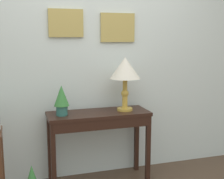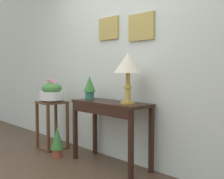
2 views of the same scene
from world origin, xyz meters
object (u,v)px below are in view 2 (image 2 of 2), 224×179
object	(u,v)px
potted_plant_on_console	(90,86)
potted_plant_floor	(57,141)
pedestal_stand_left	(52,125)
planter_bowl_wide	(52,92)
table_lamp	(128,66)
console_table	(109,112)

from	to	relation	value
potted_plant_on_console	potted_plant_floor	bearing A→B (deg)	-139.14
pedestal_stand_left	planter_bowl_wide	distance (m)	0.48
table_lamp	potted_plant_floor	world-z (taller)	table_lamp
table_lamp	potted_plant_floor	xyz separation A→B (m)	(-0.99, -0.30, -0.97)
potted_plant_floor	planter_bowl_wide	bearing A→B (deg)	157.22
console_table	table_lamp	bearing A→B (deg)	4.41
potted_plant_on_console	table_lamp	bearing A→B (deg)	1.33
potted_plant_on_console	pedestal_stand_left	size ratio (longest dim) A/B	0.44
planter_bowl_wide	potted_plant_on_console	bearing A→B (deg)	8.10
table_lamp	pedestal_stand_left	bearing A→B (deg)	-175.08
potted_plant_on_console	planter_bowl_wide	distance (m)	0.76
pedestal_stand_left	table_lamp	bearing A→B (deg)	4.92
pedestal_stand_left	potted_plant_floor	distance (m)	0.47
planter_bowl_wide	console_table	bearing A→B (deg)	5.05
potted_plant_on_console	potted_plant_floor	world-z (taller)	potted_plant_on_console
planter_bowl_wide	potted_plant_floor	bearing A→B (deg)	-22.78
table_lamp	planter_bowl_wide	xyz separation A→B (m)	(-1.41, -0.12, -0.36)
table_lamp	console_table	bearing A→B (deg)	-175.59
console_table	potted_plant_floor	size ratio (longest dim) A/B	2.63
table_lamp	potted_plant_on_console	xyz separation A→B (m)	(-0.67, -0.02, -0.26)
potted_plant_on_console	pedestal_stand_left	world-z (taller)	potted_plant_on_console
console_table	planter_bowl_wide	bearing A→B (deg)	-174.95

